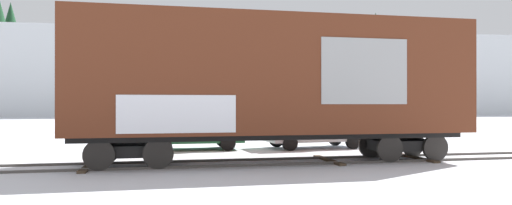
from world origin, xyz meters
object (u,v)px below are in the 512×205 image
at_px(freight_car, 275,78).
at_px(flagpole, 372,65).
at_px(parked_car_silver, 313,129).
at_px(parked_car_green, 189,130).

relative_size(freight_car, flagpole, 1.84).
bearing_deg(flagpole, parked_car_silver, -127.74).
xyz_separation_m(freight_car, parked_car_silver, (2.64, 4.67, -1.95)).
bearing_deg(parked_car_green, flagpole, 33.96).
bearing_deg(freight_car, parked_car_silver, 60.46).
bearing_deg(parked_car_silver, flagpole, 52.26).
distance_m(freight_car, parked_car_silver, 5.71).
relative_size(freight_car, parked_car_green, 2.88).
bearing_deg(parked_car_green, parked_car_silver, -1.61).
height_order(flagpole, parked_car_silver, flagpole).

